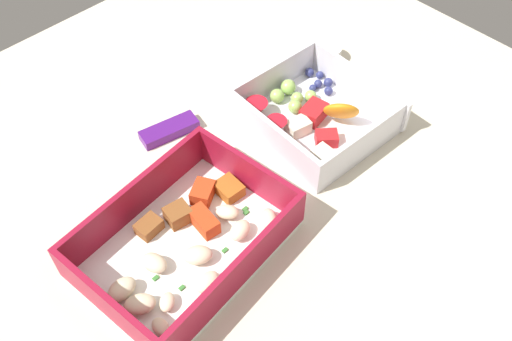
{
  "coord_description": "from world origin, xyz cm",
  "views": [
    {
      "loc": [
        -28.9,
        -28.77,
        52.15
      ],
      "look_at": [
        -1.47,
        -0.59,
        4.0
      ],
      "focal_mm": 40.11,
      "sensor_mm": 36.0,
      "label": 1
    }
  ],
  "objects_px": {
    "candy_bar": "(169,130)",
    "fruit_bowl": "(312,115)",
    "pasta_container": "(186,240)",
    "paper_cup_liner": "(329,54)"
  },
  "relations": [
    {
      "from": "candy_bar",
      "to": "fruit_bowl",
      "type": "bearing_deg",
      "value": -39.26
    },
    {
      "from": "pasta_container",
      "to": "candy_bar",
      "type": "height_order",
      "value": "pasta_container"
    },
    {
      "from": "pasta_container",
      "to": "paper_cup_liner",
      "type": "distance_m",
      "value": 0.34
    },
    {
      "from": "fruit_bowl",
      "to": "paper_cup_liner",
      "type": "bearing_deg",
      "value": 31.39
    },
    {
      "from": "fruit_bowl",
      "to": "candy_bar",
      "type": "height_order",
      "value": "fruit_bowl"
    },
    {
      "from": "fruit_bowl",
      "to": "paper_cup_liner",
      "type": "xyz_separation_m",
      "value": [
        0.11,
        0.07,
        -0.01
      ]
    },
    {
      "from": "pasta_container",
      "to": "candy_bar",
      "type": "relative_size",
      "value": 3.11
    },
    {
      "from": "fruit_bowl",
      "to": "paper_cup_liner",
      "type": "distance_m",
      "value": 0.13
    },
    {
      "from": "fruit_bowl",
      "to": "candy_bar",
      "type": "xyz_separation_m",
      "value": [
        -0.13,
        0.11,
        -0.01
      ]
    },
    {
      "from": "candy_bar",
      "to": "paper_cup_liner",
      "type": "bearing_deg",
      "value": -10.07
    }
  ]
}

